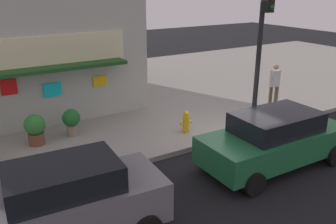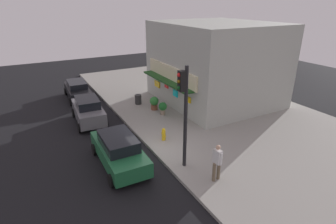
# 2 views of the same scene
# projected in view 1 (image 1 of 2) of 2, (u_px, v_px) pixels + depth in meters

# --- Properties ---
(ground_plane) EXTENTS (59.30, 59.30, 0.00)m
(ground_plane) POSITION_uv_depth(u_px,v_px,m) (230.00, 141.00, 12.43)
(ground_plane) COLOR black
(sidewalk) EXTENTS (39.53, 13.71, 0.17)m
(sidewalk) POSITION_uv_depth(u_px,v_px,m) (140.00, 91.00, 17.91)
(sidewalk) COLOR gray
(sidewalk) RESTS_ON ground_plane
(corner_building) EXTENTS (9.16, 8.99, 6.32)m
(corner_building) POSITION_uv_depth(u_px,v_px,m) (7.00, 29.00, 15.21)
(corner_building) COLOR #ADB2A8
(corner_building) RESTS_ON sidewalk
(traffic_light) EXTENTS (0.32, 0.58, 5.19)m
(traffic_light) POSITION_uv_depth(u_px,v_px,m) (263.00, 33.00, 12.71)
(traffic_light) COLOR black
(traffic_light) RESTS_ON sidewalk
(fire_hydrant) EXTENTS (0.48, 0.24, 0.79)m
(fire_hydrant) POSITION_uv_depth(u_px,v_px,m) (186.00, 122.00, 12.63)
(fire_hydrant) COLOR gold
(fire_hydrant) RESTS_ON sidewalk
(pedestrian) EXTENTS (0.55, 0.46, 1.86)m
(pedestrian) POSITION_uv_depth(u_px,v_px,m) (274.00, 84.00, 14.97)
(pedestrian) COLOR brown
(pedestrian) RESTS_ON sidewalk
(potted_plant_by_doorway) EXTENTS (0.68, 0.68, 1.03)m
(potted_plant_by_doorway) POSITION_uv_depth(u_px,v_px,m) (35.00, 128.00, 11.59)
(potted_plant_by_doorway) COLOR brown
(potted_plant_by_doorway) RESTS_ON sidewalk
(potted_plant_by_window) EXTENTS (0.62, 0.62, 0.95)m
(potted_plant_by_window) POSITION_uv_depth(u_px,v_px,m) (71.00, 120.00, 12.27)
(potted_plant_by_window) COLOR gray
(potted_plant_by_window) RESTS_ON sidewalk
(parked_car_green) EXTENTS (4.62, 2.12, 1.68)m
(parked_car_green) POSITION_uv_depth(u_px,v_px,m) (275.00, 139.00, 10.49)
(parked_car_green) COLOR #1E6038
(parked_car_green) RESTS_ON ground_plane
(parked_car_grey) EXTENTS (4.23, 2.14, 1.78)m
(parked_car_grey) POSITION_uv_depth(u_px,v_px,m) (66.00, 203.00, 7.36)
(parked_car_grey) COLOR slate
(parked_car_grey) RESTS_ON ground_plane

